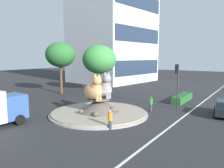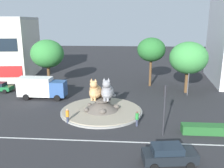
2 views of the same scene
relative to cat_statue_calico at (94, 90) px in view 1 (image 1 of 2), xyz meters
name	(u,v)px [view 1 (image 1 of 2)]	position (x,y,z in m)	size (l,w,h in m)	color
ground_plane	(99,114)	(0.75, -0.02, -2.64)	(160.00, 160.00, 0.00)	#28282B
lane_centreline	(170,127)	(0.75, -7.54, -2.64)	(112.00, 0.20, 0.01)	silver
roundabout_island	(99,109)	(0.75, -0.02, -2.11)	(10.07, 10.07, 1.67)	gray
cat_statue_calico	(94,90)	(0.00, 0.00, 0.00)	(2.18, 2.78, 2.66)	tan
cat_statue_grey	(103,88)	(1.48, -0.02, 0.04)	(1.95, 2.81, 2.77)	gray
traffic_light_mast	(177,78)	(7.50, -5.88, 0.91)	(0.33, 0.46, 5.09)	#2D2D33
office_tower	(113,6)	(27.96, 16.50, 15.18)	(19.13, 17.07, 35.63)	silver
clipped_hedge_strip	(182,98)	(12.24, -5.18, -2.19)	(5.59, 1.20, 0.90)	#235B28
broadleaf_tree_behind_island	(60,55)	(7.68, 12.92, 3.58)	(4.69, 4.69, 8.25)	brown
third_tree_left	(99,60)	(13.01, 9.23, 2.82)	(5.73, 5.73, 7.92)	brown
streetlight_arm	(104,71)	(12.64, 7.93, 0.96)	(2.21, 0.66, 6.06)	#4C4C51
pedestrian_orange_shirt	(110,119)	(-2.57, -3.71, -1.76)	(0.36, 0.36, 1.67)	#33384C
pedestrian_green_shirt	(151,103)	(4.99, -3.91, -1.76)	(0.35, 0.35, 1.67)	#33384C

